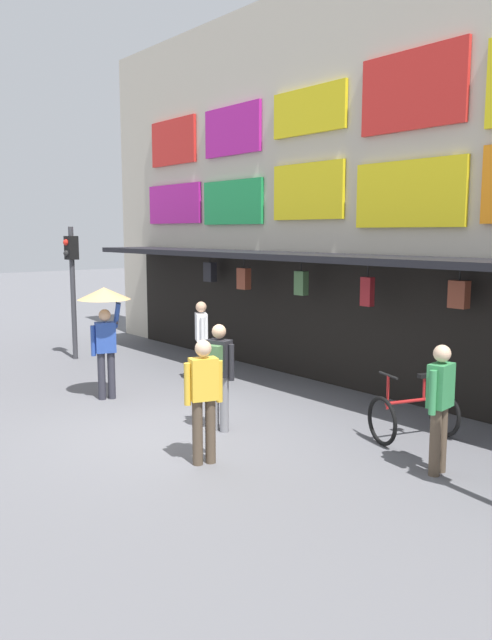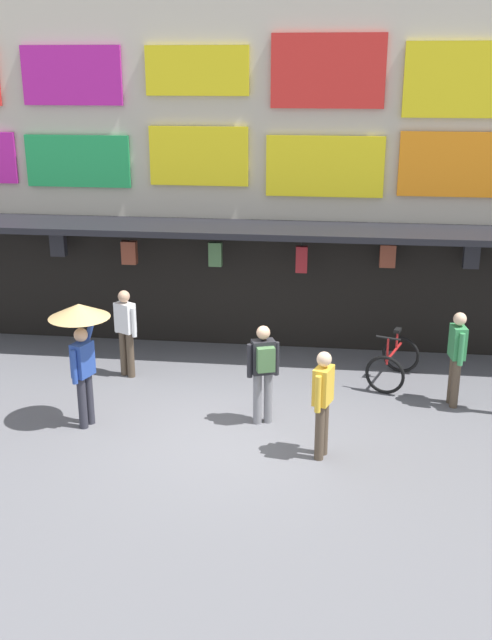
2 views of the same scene
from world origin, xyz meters
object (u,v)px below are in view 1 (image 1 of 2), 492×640
at_px(pedestrian_in_yellow, 204,395).
at_px(bicycle_parked, 413,415).
at_px(pedestrian_in_green, 218,369).
at_px(pedestrian_with_umbrella, 105,311).
at_px(traffic_light_near, 72,271).
at_px(pedestrian_in_red, 201,337).
at_px(pedestrian_in_black, 440,402).

bearing_deg(pedestrian_in_yellow, bicycle_parked, 67.32).
xyz_separation_m(pedestrian_in_green, pedestrian_with_umbrella, (-2.84, -0.44, 0.66)).
relative_size(traffic_light_near, pedestrian_in_green, 1.90).
height_order(bicycle_parked, pedestrian_in_green, pedestrian_in_green).
bearing_deg(pedestrian_in_red, pedestrian_with_umbrella, -92.53).
distance_m(pedestrian_in_red, pedestrian_with_umbrella, 2.21).
height_order(bicycle_parked, pedestrian_in_yellow, pedestrian_in_yellow).
xyz_separation_m(pedestrian_in_green, pedestrian_in_yellow, (0.97, -0.99, -0.04)).
relative_size(pedestrian_in_red, pedestrian_in_green, 1.00).
distance_m(traffic_light_near, bicycle_parked, 9.18).
bearing_deg(pedestrian_with_umbrella, bicycle_parked, 25.36).
bearing_deg(bicycle_parked, pedestrian_in_yellow, -112.68).
bearing_deg(pedestrian_with_umbrella, pedestrian_in_green, 8.79).
bearing_deg(pedestrian_with_umbrella, traffic_light_near, 163.43).
bearing_deg(bicycle_parked, pedestrian_with_umbrella, -154.64).
xyz_separation_m(traffic_light_near, pedestrian_with_umbrella, (3.89, -1.16, -0.50)).
bearing_deg(pedestrian_in_yellow, pedestrian_in_red, 144.56).
bearing_deg(pedestrian_in_green, pedestrian_in_yellow, -45.35).
relative_size(bicycle_parked, pedestrian_in_green, 0.79).
bearing_deg(pedestrian_in_green, traffic_light_near, 173.90).
relative_size(bicycle_parked, pedestrian_in_red, 0.79).
bearing_deg(traffic_light_near, bicycle_parked, 7.84).
height_order(bicycle_parked, pedestrian_in_red, pedestrian_in_red).
distance_m(pedestrian_in_green, pedestrian_in_yellow, 1.39).
xyz_separation_m(pedestrian_in_red, pedestrian_with_umbrella, (-0.09, -2.10, 0.69)).
relative_size(pedestrian_in_green, pedestrian_with_umbrella, 0.81).
relative_size(traffic_light_near, pedestrian_with_umbrella, 1.54).
distance_m(bicycle_parked, pedestrian_in_yellow, 3.23).
xyz_separation_m(pedestrian_with_umbrella, pedestrian_in_yellow, (3.81, -0.55, -0.69)).
distance_m(bicycle_parked, pedestrian_in_red, 4.98).
distance_m(pedestrian_in_black, pedestrian_with_umbrella, 6.24).
distance_m(pedestrian_in_red, pedestrian_in_black, 5.94).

